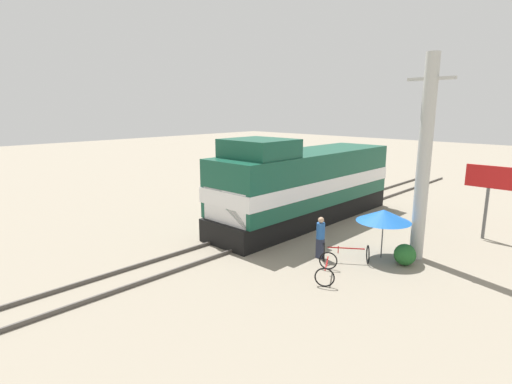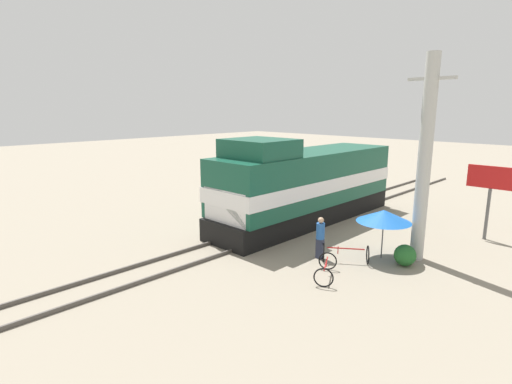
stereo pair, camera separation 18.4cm
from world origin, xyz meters
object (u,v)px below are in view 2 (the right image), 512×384
Objects in this scene: billboard_sign at (491,184)px; vendor_umbrella at (384,216)px; bicycle_spare at (326,269)px; locomotive at (303,185)px; utility_pole at (425,159)px; person_bystander at (320,236)px; bicycle at (345,253)px.

vendor_umbrella is at bearing -112.21° from billboard_sign.
bicycle_spare is (-2.79, -8.84, -2.28)m from billboard_sign.
vendor_umbrella is at bearing -19.01° from locomotive.
utility_pole is 5.03m from person_bystander.
bicycle_spare is at bearing -45.43° from locomotive.
vendor_umbrella is 0.63× the size of billboard_sign.
utility_pole is at bearing -105.19° from billboard_sign.
vendor_umbrella is at bearing -136.67° from utility_pole.
utility_pole is 2.34× the size of billboard_sign.
billboard_sign is 9.55m from bicycle_spare.
person_bystander is 2.02m from bicycle_spare.
vendor_umbrella is at bearing 116.20° from bicycle.
utility_pole reaches higher than locomotive.
locomotive is 8.70m from billboard_sign.
person_bystander is (-1.79, -1.78, -0.84)m from vendor_umbrella.
utility_pole reaches higher than person_bystander.
locomotive is at bearing -74.69° from bicycle_spare.
vendor_umbrella is (5.56, -1.92, -0.24)m from locomotive.
person_bystander is at bearing -135.06° from vendor_umbrella.
utility_pole is at bearing -139.32° from bicycle_spare.
locomotive is 7.07× the size of person_bystander.
billboard_sign is at bearing 61.13° from person_bystander.
bicycle_spare is (-1.53, -4.20, -3.71)m from utility_pole.
billboard_sign reaches higher than bicycle_spare.
person_bystander is at bearing -44.41° from locomotive.
bicycle_spare is at bearing -107.54° from billboard_sign.
bicycle is (4.77, -3.36, -1.64)m from locomotive.
locomotive is at bearing 135.59° from person_bystander.
utility_pole is 2.69m from vendor_umbrella.
billboard_sign is 8.03m from bicycle.
person_bystander is (-4.08, -7.40, -1.70)m from billboard_sign.
person_bystander reaches higher than bicycle.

